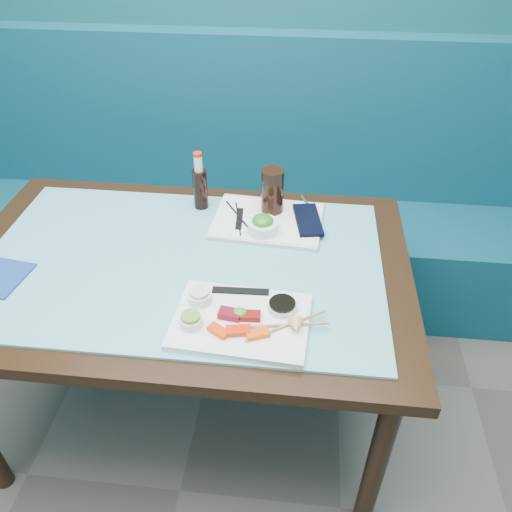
# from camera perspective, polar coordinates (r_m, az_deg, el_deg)

# --- Properties ---
(booth_bench) EXTENTS (3.00, 0.56, 1.17)m
(booth_bench) POSITION_cam_1_polar(r_m,az_deg,el_deg) (2.43, -3.27, 4.79)
(booth_bench) COLOR #0E4659
(booth_bench) RESTS_ON ground
(dining_table) EXTENTS (1.40, 0.90, 0.75)m
(dining_table) POSITION_cam_1_polar(r_m,az_deg,el_deg) (1.60, -8.21, -3.08)
(dining_table) COLOR black
(dining_table) RESTS_ON ground
(glass_top) EXTENTS (1.22, 0.76, 0.01)m
(glass_top) POSITION_cam_1_polar(r_m,az_deg,el_deg) (1.55, -8.50, -0.66)
(glass_top) COLOR #63BAC6
(glass_top) RESTS_ON dining_table
(sashimi_plate) EXTENTS (0.37, 0.28, 0.02)m
(sashimi_plate) POSITION_cam_1_polar(r_m,az_deg,el_deg) (1.33, -1.72, -7.46)
(sashimi_plate) COLOR white
(sashimi_plate) RESTS_ON glass_top
(salmon_left) EXTENTS (0.06, 0.05, 0.01)m
(salmon_left) POSITION_cam_1_polar(r_m,az_deg,el_deg) (1.28, -4.30, -8.53)
(salmon_left) COLOR #FF340A
(salmon_left) RESTS_ON sashimi_plate
(salmon_mid) EXTENTS (0.07, 0.04, 0.02)m
(salmon_mid) POSITION_cam_1_polar(r_m,az_deg,el_deg) (1.28, -2.03, -8.53)
(salmon_mid) COLOR red
(salmon_mid) RESTS_ON sashimi_plate
(salmon_right) EXTENTS (0.07, 0.05, 0.01)m
(salmon_right) POSITION_cam_1_polar(r_m,az_deg,el_deg) (1.27, 0.20, -8.90)
(salmon_right) COLOR #FF530A
(salmon_right) RESTS_ON sashimi_plate
(tuna_left) EXTENTS (0.06, 0.04, 0.02)m
(tuna_left) POSITION_cam_1_polar(r_m,az_deg,el_deg) (1.32, -3.01, -6.64)
(tuna_left) COLOR maroon
(tuna_left) RESTS_ON sashimi_plate
(tuna_right) EXTENTS (0.05, 0.03, 0.02)m
(tuna_right) POSITION_cam_1_polar(r_m,az_deg,el_deg) (1.32, -0.62, -6.86)
(tuna_right) COLOR maroon
(tuna_right) RESTS_ON sashimi_plate
(seaweed_garnish) EXTENTS (0.05, 0.05, 0.02)m
(seaweed_garnish) POSITION_cam_1_polar(r_m,az_deg,el_deg) (1.32, -1.90, -6.51)
(seaweed_garnish) COLOR #389322
(seaweed_garnish) RESTS_ON sashimi_plate
(ramekin_wasabi) EXTENTS (0.07, 0.07, 0.03)m
(ramekin_wasabi) POSITION_cam_1_polar(r_m,az_deg,el_deg) (1.31, -7.43, -7.41)
(ramekin_wasabi) COLOR white
(ramekin_wasabi) RESTS_ON sashimi_plate
(wasabi_fill) EXTENTS (0.06, 0.06, 0.01)m
(wasabi_fill) POSITION_cam_1_polar(r_m,az_deg,el_deg) (1.29, -7.49, -6.87)
(wasabi_fill) COLOR #68A133
(wasabi_fill) RESTS_ON ramekin_wasabi
(ramekin_ginger) EXTENTS (0.07, 0.07, 0.03)m
(ramekin_ginger) POSITION_cam_1_polar(r_m,az_deg,el_deg) (1.37, -6.44, -4.73)
(ramekin_ginger) COLOR silver
(ramekin_ginger) RESTS_ON sashimi_plate
(ginger_fill) EXTENTS (0.05, 0.05, 0.01)m
(ginger_fill) POSITION_cam_1_polar(r_m,az_deg,el_deg) (1.35, -6.50, -4.16)
(ginger_fill) COLOR beige
(ginger_fill) RESTS_ON ramekin_ginger
(soy_dish) EXTENTS (0.08, 0.08, 0.02)m
(soy_dish) POSITION_cam_1_polar(r_m,az_deg,el_deg) (1.34, 3.01, -5.77)
(soy_dish) COLOR silver
(soy_dish) RESTS_ON sashimi_plate
(soy_fill) EXTENTS (0.09, 0.09, 0.01)m
(soy_fill) POSITION_cam_1_polar(r_m,az_deg,el_deg) (1.34, 3.03, -5.42)
(soy_fill) COLOR black
(soy_fill) RESTS_ON soy_dish
(lemon_wedge) EXTENTS (0.05, 0.04, 0.04)m
(lemon_wedge) POSITION_cam_1_polar(r_m,az_deg,el_deg) (1.28, 4.60, -7.97)
(lemon_wedge) COLOR #DDCF68
(lemon_wedge) RESTS_ON sashimi_plate
(chopstick_sleeve) EXTENTS (0.16, 0.03, 0.00)m
(chopstick_sleeve) POSITION_cam_1_polar(r_m,az_deg,el_deg) (1.40, -1.78, -4.01)
(chopstick_sleeve) COLOR black
(chopstick_sleeve) RESTS_ON sashimi_plate
(wooden_chopstick_a) EXTENTS (0.24, 0.05, 0.01)m
(wooden_chopstick_a) POSITION_cam_1_polar(r_m,az_deg,el_deg) (1.30, 3.04, -7.89)
(wooden_chopstick_a) COLOR #AD7E51
(wooden_chopstick_a) RESTS_ON sashimi_plate
(wooden_chopstick_b) EXTENTS (0.20, 0.13, 0.01)m
(wooden_chopstick_b) POSITION_cam_1_polar(r_m,az_deg,el_deg) (1.30, 3.48, -7.93)
(wooden_chopstick_b) COLOR #9D7A49
(wooden_chopstick_b) RESTS_ON sashimi_plate
(serving_tray) EXTENTS (0.38, 0.30, 0.01)m
(serving_tray) POSITION_cam_1_polar(r_m,az_deg,el_deg) (1.69, 1.34, 4.03)
(serving_tray) COLOR silver
(serving_tray) RESTS_ON glass_top
(paper_placemat) EXTENTS (0.37, 0.27, 0.00)m
(paper_placemat) POSITION_cam_1_polar(r_m,az_deg,el_deg) (1.69, 1.35, 4.25)
(paper_placemat) COLOR white
(paper_placemat) RESTS_ON serving_tray
(seaweed_bowl) EXTENTS (0.10, 0.10, 0.04)m
(seaweed_bowl) POSITION_cam_1_polar(r_m,az_deg,el_deg) (1.62, 0.76, 3.34)
(seaweed_bowl) COLOR white
(seaweed_bowl) RESTS_ON serving_tray
(seaweed_salad) EXTENTS (0.08, 0.08, 0.03)m
(seaweed_salad) POSITION_cam_1_polar(r_m,az_deg,el_deg) (1.60, 0.77, 4.08)
(seaweed_salad) COLOR #27831E
(seaweed_salad) RESTS_ON seaweed_bowl
(cola_glass) EXTENTS (0.09, 0.09, 0.16)m
(cola_glass) POSITION_cam_1_polar(r_m,az_deg,el_deg) (1.69, 1.89, 7.44)
(cola_glass) COLOR black
(cola_glass) RESTS_ON serving_tray
(navy_pouch) EXTENTS (0.11, 0.19, 0.01)m
(navy_pouch) POSITION_cam_1_polar(r_m,az_deg,el_deg) (1.68, 5.95, 4.13)
(navy_pouch) COLOR black
(navy_pouch) RESTS_ON serving_tray
(fork) EXTENTS (0.05, 0.09, 0.01)m
(fork) POSITION_cam_1_polar(r_m,az_deg,el_deg) (1.77, 5.84, 6.01)
(fork) COLOR white
(fork) RESTS_ON serving_tray
(black_chopstick_a) EXTENTS (0.05, 0.20, 0.01)m
(black_chopstick_a) POSITION_cam_1_polar(r_m,az_deg,el_deg) (1.69, -2.04, 4.31)
(black_chopstick_a) COLOR black
(black_chopstick_a) RESTS_ON serving_tray
(black_chopstick_b) EXTENTS (0.13, 0.21, 0.01)m
(black_chopstick_b) POSITION_cam_1_polar(r_m,az_deg,el_deg) (1.69, -1.77, 4.31)
(black_chopstick_b) COLOR black
(black_chopstick_b) RESTS_ON serving_tray
(tray_sleeve) EXTENTS (0.03, 0.13, 0.00)m
(tray_sleeve) POSITION_cam_1_polar(r_m,az_deg,el_deg) (1.69, -1.91, 4.28)
(tray_sleeve) COLOR black
(tray_sleeve) RESTS_ON serving_tray
(cola_bottle_body) EXTENTS (0.05, 0.05, 0.14)m
(cola_bottle_body) POSITION_cam_1_polar(r_m,az_deg,el_deg) (1.75, -6.39, 7.60)
(cola_bottle_body) COLOR black
(cola_bottle_body) RESTS_ON glass_top
(cola_bottle_neck) EXTENTS (0.03, 0.03, 0.06)m
(cola_bottle_neck) POSITION_cam_1_polar(r_m,az_deg,el_deg) (1.70, -6.62, 10.45)
(cola_bottle_neck) COLOR silver
(cola_bottle_neck) RESTS_ON cola_bottle_body
(cola_bottle_cap) EXTENTS (0.03, 0.03, 0.01)m
(cola_bottle_cap) POSITION_cam_1_polar(r_m,az_deg,el_deg) (1.69, -6.70, 11.46)
(cola_bottle_cap) COLOR red
(cola_bottle_cap) RESTS_ON cola_bottle_neck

